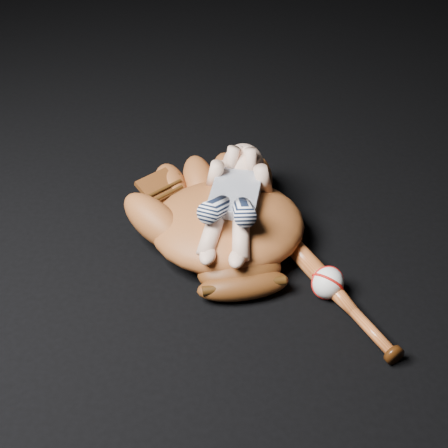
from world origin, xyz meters
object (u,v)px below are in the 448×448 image
(baseball_bat, at_px, (327,283))
(baseball, at_px, (328,283))
(newborn_baby, at_px, (233,199))
(baseball_glove, at_px, (228,219))

(baseball_bat, height_order, baseball, baseball)
(newborn_baby, bearing_deg, baseball_bat, -27.30)
(baseball_glove, bearing_deg, baseball_bat, -46.26)
(baseball_glove, distance_m, baseball, 0.27)
(baseball_glove, bearing_deg, newborn_baby, -22.48)
(baseball_bat, distance_m, baseball, 0.02)
(newborn_baby, distance_m, baseball, 0.27)
(newborn_baby, xyz_separation_m, baseball_bat, (0.20, -0.14, -0.11))
(baseball, bearing_deg, newborn_baby, 143.41)
(baseball_glove, bearing_deg, baseball, -48.81)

